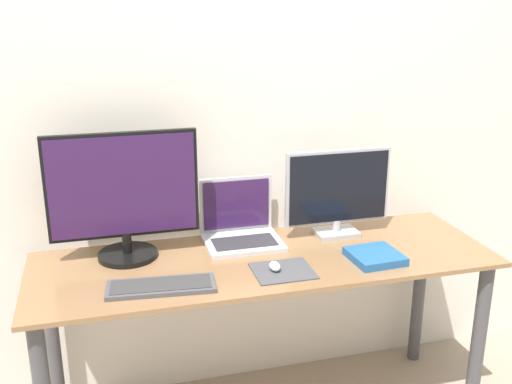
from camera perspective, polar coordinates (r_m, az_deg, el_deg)
The scene contains 9 objects.
wall_back at distance 2.50m, azimuth -1.34°, elevation 7.81°, with size 7.00×0.05×2.50m.
desk at distance 2.38m, azimuth 0.88°, elevation -9.19°, with size 1.78×0.58×0.74m.
monitor_left at distance 2.29m, azimuth -12.50°, elevation -0.32°, with size 0.56×0.23×0.49m.
monitor_right at distance 2.49m, azimuth 7.79°, elevation 0.02°, with size 0.45×0.12×0.37m.
laptop at distance 2.46m, azimuth -1.51°, elevation -3.28°, with size 0.31×0.25×0.25m.
keyboard at distance 2.11m, azimuth -9.03°, elevation -8.86°, with size 0.38×0.17×0.02m.
mousepad at distance 2.21m, azimuth 2.58°, elevation -7.52°, with size 0.22×0.19×0.00m.
mouse at distance 2.20m, azimuth 1.76°, elevation -7.09°, with size 0.04×0.06×0.03m.
book at distance 2.34m, azimuth 11.26°, elevation -6.02°, with size 0.20×0.20×0.03m.
Camera 1 is at (-0.59, -1.74, 1.70)m, focal length 42.00 mm.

